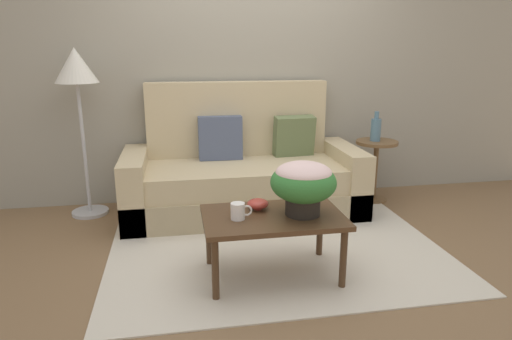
# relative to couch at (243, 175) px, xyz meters

# --- Properties ---
(ground_plane) EXTENTS (14.00, 14.00, 0.00)m
(ground_plane) POSITION_rel_couch_xyz_m (0.12, -0.86, -0.34)
(ground_plane) COLOR brown
(wall_back) EXTENTS (6.40, 0.12, 2.61)m
(wall_back) POSITION_rel_couch_xyz_m (0.12, 0.47, 0.97)
(wall_back) COLOR gray
(wall_back) RESTS_ON ground
(area_rug) EXTENTS (2.44, 1.81, 0.01)m
(area_rug) POSITION_rel_couch_xyz_m (0.12, -0.90, -0.33)
(area_rug) COLOR beige
(area_rug) RESTS_ON ground
(couch) EXTENTS (2.10, 0.90, 1.16)m
(couch) POSITION_rel_couch_xyz_m (0.00, 0.00, 0.00)
(couch) COLOR tan
(couch) RESTS_ON ground
(coffee_table) EXTENTS (0.90, 0.57, 0.43)m
(coffee_table) POSITION_rel_couch_xyz_m (0.00, -1.28, 0.04)
(coffee_table) COLOR #442D1B
(coffee_table) RESTS_ON ground
(side_table) EXTENTS (0.40, 0.40, 0.60)m
(side_table) POSITION_rel_couch_xyz_m (1.30, 0.03, 0.08)
(side_table) COLOR brown
(side_table) RESTS_ON ground
(floor_lamp) EXTENTS (0.36, 0.36, 1.46)m
(floor_lamp) POSITION_rel_couch_xyz_m (-1.38, 0.15, 0.87)
(floor_lamp) COLOR #B2B2B7
(floor_lamp) RESTS_ON ground
(potted_plant) EXTENTS (0.42, 0.42, 0.34)m
(potted_plant) POSITION_rel_couch_xyz_m (0.19, -1.30, 0.31)
(potted_plant) COLOR black
(potted_plant) RESTS_ON coffee_table
(coffee_mug) EXTENTS (0.14, 0.09, 0.10)m
(coffee_mug) POSITION_rel_couch_xyz_m (-0.22, -1.31, 0.14)
(coffee_mug) COLOR white
(coffee_mug) RESTS_ON coffee_table
(snack_bowl) EXTENTS (0.14, 0.14, 0.07)m
(snack_bowl) POSITION_rel_couch_xyz_m (-0.07, -1.16, 0.13)
(snack_bowl) COLOR #B2382D
(snack_bowl) RESTS_ON coffee_table
(table_vase) EXTENTS (0.10, 0.10, 0.28)m
(table_vase) POSITION_rel_couch_xyz_m (1.28, 0.03, 0.38)
(table_vase) COLOR slate
(table_vase) RESTS_ON side_table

